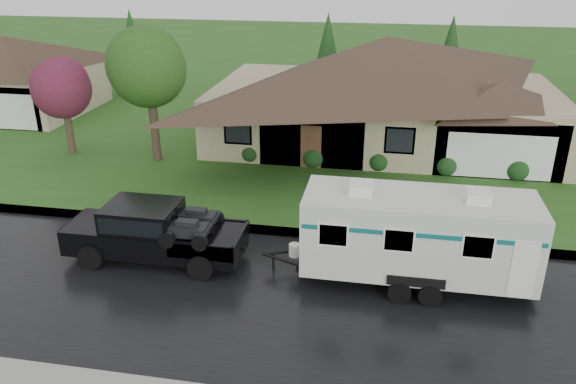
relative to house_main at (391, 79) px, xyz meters
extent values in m
plane|color=#28561A|center=(-2.29, -13.84, -3.59)|extent=(140.00, 140.00, 0.00)
cube|color=black|center=(-2.29, -15.84, -3.59)|extent=(140.00, 8.00, 0.01)
cube|color=gray|center=(-2.29, -11.59, -3.52)|extent=(140.00, 0.50, 0.15)
cube|color=#28561A|center=(-2.29, 1.16, -3.52)|extent=(140.00, 26.00, 0.15)
cube|color=tan|center=(-0.29, 0.16, -1.94)|extent=(18.00, 10.00, 3.00)
pyramid|color=#372A1E|center=(-0.29, 0.16, 2.16)|extent=(19.44, 10.80, 2.60)
cube|color=tan|center=(5.11, -2.84, -2.09)|extent=(5.76, 4.00, 2.70)
cube|color=#BEB08D|center=(-24.29, 2.16, -2.04)|extent=(10.00, 8.00, 2.80)
cube|color=#BEB08D|center=(-21.29, 0.16, -2.18)|extent=(3.20, 4.00, 2.52)
cylinder|color=#382B1E|center=(-11.27, -5.13, -2.06)|extent=(0.42, 0.42, 2.77)
sphere|color=#2D591D|center=(-11.27, -5.13, 0.97)|extent=(3.82, 3.82, 3.82)
cylinder|color=#382B1E|center=(-16.03, -4.92, -2.34)|extent=(0.37, 0.37, 2.20)
sphere|color=maroon|center=(-16.03, -4.92, 0.07)|extent=(3.04, 3.04, 3.04)
sphere|color=#143814|center=(-6.59, -4.54, -2.94)|extent=(1.00, 1.00, 1.00)
sphere|color=#143814|center=(-3.44, -4.54, -2.94)|extent=(1.00, 1.00, 1.00)
sphere|color=#143814|center=(-0.29, -4.54, -2.94)|extent=(1.00, 1.00, 1.00)
sphere|color=#143814|center=(2.86, -4.54, -2.94)|extent=(1.00, 1.00, 1.00)
sphere|color=#143814|center=(6.01, -4.54, -2.94)|extent=(1.00, 1.00, 1.00)
cube|color=black|center=(-7.56, -14.21, -2.81)|extent=(6.05, 2.02, 0.87)
cube|color=black|center=(-9.78, -14.21, -2.53)|extent=(1.61, 1.97, 0.35)
cube|color=black|center=(-7.97, -14.21, -2.03)|extent=(2.42, 1.89, 0.91)
cube|color=black|center=(-7.97, -14.21, -1.98)|extent=(2.22, 1.94, 0.55)
cube|color=black|center=(-5.65, -14.21, -2.60)|extent=(2.22, 1.92, 0.06)
cylinder|color=black|center=(-9.48, -15.20, -3.17)|extent=(0.85, 0.32, 0.85)
cylinder|color=black|center=(-9.48, -13.23, -3.17)|extent=(0.85, 0.32, 0.85)
cylinder|color=black|center=(-5.65, -15.20, -3.17)|extent=(0.85, 0.32, 0.85)
cylinder|color=black|center=(-5.65, -13.23, -3.17)|extent=(0.85, 0.32, 0.85)
cube|color=silver|center=(1.14, -14.21, -1.80)|extent=(7.06, 2.42, 2.47)
cube|color=black|center=(1.14, -14.21, -3.19)|extent=(7.46, 1.21, 0.14)
cube|color=#0D5A5E|center=(1.14, -14.21, -1.26)|extent=(6.91, 2.44, 0.14)
cube|color=white|center=(-0.68, -14.21, -0.41)|extent=(0.71, 0.81, 0.32)
cube|color=white|center=(2.75, -14.21, -0.41)|extent=(0.71, 0.81, 0.32)
cylinder|color=black|center=(0.68, -15.40, -3.24)|extent=(0.71, 0.24, 0.71)
cylinder|color=black|center=(0.68, -13.03, -3.24)|extent=(0.71, 0.24, 0.71)
cylinder|color=black|center=(1.59, -15.40, -3.24)|extent=(0.71, 0.24, 0.71)
cylinder|color=black|center=(1.59, -13.03, -3.24)|extent=(0.71, 0.24, 0.71)
camera|label=1|loc=(-0.08, -30.13, 6.26)|focal=35.00mm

